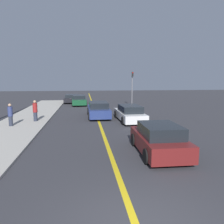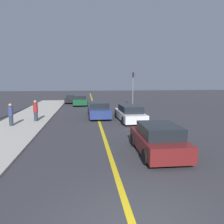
# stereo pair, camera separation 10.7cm
# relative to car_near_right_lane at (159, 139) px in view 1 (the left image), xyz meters

# --- Properties ---
(road_center_line) EXTENTS (0.20, 60.00, 0.01)m
(road_center_line) POSITION_rel_car_near_right_lane_xyz_m (-2.19, 12.98, -0.66)
(road_center_line) COLOR gold
(road_center_line) RESTS_ON ground_plane
(sidewalk_left) EXTENTS (3.68, 30.34, 0.10)m
(sidewalk_left) POSITION_rel_car_near_right_lane_xyz_m (-8.02, 10.15, -0.61)
(sidewalk_left) COLOR #ADA89E
(sidewalk_left) RESTS_ON ground_plane
(car_near_right_lane) EXTENTS (1.99, 3.94, 1.38)m
(car_near_right_lane) POSITION_rel_car_near_right_lane_xyz_m (0.00, 0.00, 0.00)
(car_near_right_lane) COLOR maroon
(car_near_right_lane) RESTS_ON ground_plane
(car_ahead_center) EXTENTS (1.98, 4.73, 1.29)m
(car_ahead_center) POSITION_rel_car_near_right_lane_xyz_m (0.30, 7.83, -0.04)
(car_ahead_center) COLOR silver
(car_ahead_center) RESTS_ON ground_plane
(car_far_distant) EXTENTS (1.94, 4.73, 1.36)m
(car_far_distant) POSITION_rel_car_near_right_lane_xyz_m (-2.07, 10.04, 0.00)
(car_far_distant) COLOR navy
(car_far_distant) RESTS_ON ground_plane
(car_parked_left_lot) EXTENTS (1.98, 4.72, 1.29)m
(car_parked_left_lot) POSITION_rel_car_near_right_lane_xyz_m (-3.96, 19.55, -0.03)
(car_parked_left_lot) COLOR #144728
(car_parked_left_lot) RESTS_ON ground_plane
(car_oncoming_far) EXTENTS (2.11, 4.79, 1.18)m
(car_oncoming_far) POSITION_rel_car_near_right_lane_xyz_m (-5.06, 22.66, -0.07)
(car_oncoming_far) COLOR black
(car_oncoming_far) RESTS_ON ground_plane
(pedestrian_near_curb) EXTENTS (0.33, 0.33, 1.58)m
(pedestrian_near_curb) POSITION_rel_car_near_right_lane_xyz_m (-8.45, 6.58, 0.24)
(pedestrian_near_curb) COLOR #282D3D
(pedestrian_near_curb) RESTS_ON sidewalk_left
(pedestrian_mid_group) EXTENTS (0.35, 0.35, 1.63)m
(pedestrian_mid_group) POSITION_rel_car_near_right_lane_xyz_m (-7.12, 8.21, 0.26)
(pedestrian_mid_group) COLOR #282D3D
(pedestrian_mid_group) RESTS_ON sidewalk_left
(traffic_light) EXTENTS (0.18, 0.40, 4.20)m
(traffic_light) POSITION_rel_car_near_right_lane_xyz_m (2.37, 16.30, 1.91)
(traffic_light) COLOR slate
(traffic_light) RESTS_ON ground_plane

